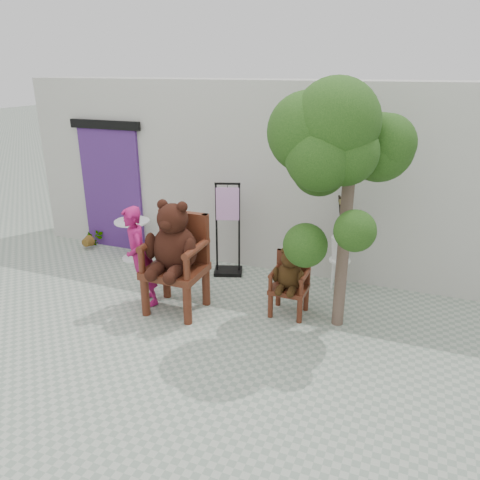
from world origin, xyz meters
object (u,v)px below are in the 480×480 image
at_px(cafe_table, 133,235).
at_px(stool_bucket, 341,248).
at_px(display_stand, 228,240).
at_px(chair_small, 290,276).
at_px(tree, 337,149).
at_px(chair_big, 175,249).
at_px(person, 140,257).

bearing_deg(cafe_table, stool_bucket, 2.81).
distance_m(cafe_table, display_stand, 1.78).
height_order(chair_small, display_stand, display_stand).
bearing_deg(cafe_table, tree, -15.16).
relative_size(cafe_table, display_stand, 0.47).
bearing_deg(stool_bucket, tree, -88.12).
distance_m(chair_big, tree, 2.47).
height_order(chair_small, cafe_table, chair_small).
xyz_separation_m(chair_big, person, (-0.52, -0.05, -0.18)).
height_order(chair_big, display_stand, chair_big).
bearing_deg(stool_bucket, person, -148.07).
xyz_separation_m(chair_big, chair_small, (1.48, 0.44, -0.35)).
bearing_deg(chair_big, person, -174.66).
xyz_separation_m(person, cafe_table, (-1.05, 1.38, -0.28)).
relative_size(display_stand, stool_bucket, 1.04).
bearing_deg(cafe_table, person, -52.68).
xyz_separation_m(chair_small, display_stand, (-1.28, 0.92, 0.03)).
height_order(cafe_table, stool_bucket, stool_bucket).
bearing_deg(chair_small, display_stand, 144.29).
height_order(display_stand, tree, tree).
bearing_deg(chair_small, stool_bucket, 65.49).
bearing_deg(display_stand, tree, -47.43).
xyz_separation_m(person, display_stand, (0.72, 1.41, -0.14)).
relative_size(person, tree, 0.46).
distance_m(display_stand, stool_bucket, 1.77).
height_order(person, stool_bucket, stool_bucket).
distance_m(chair_small, person, 2.07).
height_order(chair_big, tree, tree).
distance_m(person, stool_bucket, 2.93).
relative_size(person, display_stand, 0.95).
xyz_separation_m(person, stool_bucket, (2.49, 1.55, -0.08)).
bearing_deg(person, tree, 56.86).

